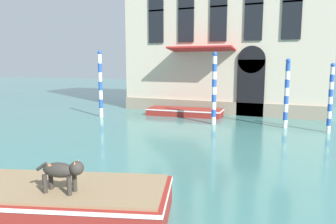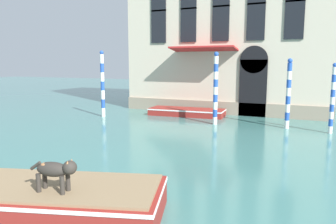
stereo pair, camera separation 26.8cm
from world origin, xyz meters
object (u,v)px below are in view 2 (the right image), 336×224
Objects in this scene: mooring_pole_0 at (216,88)px; mooring_pole_1 at (103,84)px; boat_foreground at (19,197)px; dog_on_deck at (56,170)px; boat_moored_near_palazzo at (187,112)px; mooring_pole_3 at (288,93)px; mooring_pole_2 at (333,98)px.

mooring_pole_1 is (-7.03, -0.35, 0.08)m from mooring_pole_0.
boat_foreground is 1.72× the size of mooring_pole_0.
boat_moored_near_palazzo is (-2.64, 14.29, -0.92)m from dog_on_deck.
mooring_pole_3 is (6.11, -1.76, 1.54)m from boat_moored_near_palazzo.
mooring_pole_0 reaches higher than mooring_pole_2.
boat_moored_near_palazzo is 5.52m from mooring_pole_1.
dog_on_deck is at bearing -58.51° from mooring_pole_1.
mooring_pole_1 reaches higher than mooring_pole_0.
mooring_pole_1 is 1.22× the size of mooring_pole_2.
boat_foreground is 2.02× the size of mooring_pole_2.
boat_moored_near_palazzo is 1.24× the size of mooring_pole_0.
boat_moored_near_palazzo is at bearing 164.81° from mooring_pole_2.
mooring_pole_2 is (5.45, 12.09, 0.51)m from dog_on_deck.
mooring_pole_0 is (2.47, -2.18, 1.72)m from boat_moored_near_palazzo.
boat_moored_near_palazzo is at bearing 90.27° from dog_on_deck.
mooring_pole_0 is at bearing -45.49° from boat_moored_near_palazzo.
mooring_pole_3 is (4.60, 12.50, 1.41)m from boat_foreground.
mooring_pole_2 is (12.65, 0.33, -0.37)m from mooring_pole_1.
mooring_pole_1 reaches higher than boat_moored_near_palazzo.
boat_foreground is 1.37m from dog_on_deck.
mooring_pole_2 is (6.57, 12.07, 1.30)m from boat_foreground.
dog_on_deck is 12.13m from mooring_pole_0.
boat_foreground is 6.41× the size of dog_on_deck.
dog_on_deck is 13.01m from mooring_pole_3.
dog_on_deck is at bearing -18.59° from boat_foreground.
boat_moored_near_palazzo is at bearing 29.03° from mooring_pole_1.
mooring_pole_3 reaches higher than boat_moored_near_palazzo.
mooring_pole_0 is 1.18× the size of mooring_pole_2.
mooring_pole_0 reaches higher than boat_moored_near_palazzo.
mooring_pole_1 is 12.66m from mooring_pole_2.
mooring_pole_0 is at bearing -173.43° from mooring_pole_3.
boat_moored_near_palazzo is 6.55m from mooring_pole_3.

